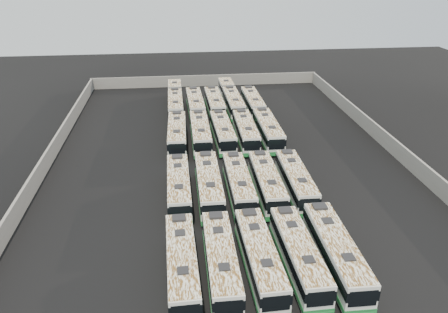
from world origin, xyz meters
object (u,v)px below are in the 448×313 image
bus_midfront_left (209,185)px  bus_back_center (215,104)px  bus_front_center (260,257)px  bus_back_right (231,98)px  bus_midback_left (200,133)px  bus_midback_far_right (268,130)px  bus_front_far_left (182,264)px  bus_midfront_far_left (179,187)px  bus_midfront_center (239,184)px  bus_back_far_left (175,100)px  bus_midback_right (246,131)px  bus_front_far_right (336,252)px  bus_back_far_right (253,103)px  bus_midfront_right (267,183)px  bus_back_left (195,105)px  bus_midback_center (223,132)px  bus_front_left (221,261)px  bus_midfront_far_right (296,181)px  bus_front_right (298,254)px  bus_midback_far_left (177,134)px

bus_midfront_left → bus_back_center: bearing=83.7°
bus_front_center → bus_back_right: bus_back_right is taller
bus_midback_left → bus_midback_far_right: (9.57, -0.02, 0.02)m
bus_front_far_left → bus_midfront_far_left: size_ratio=1.00×
bus_midfront_center → bus_back_far_left: 31.68m
bus_midfront_far_left → bus_midback_right: 17.86m
bus_front_far_right → bus_back_far_right: 40.65m
bus_midfront_far_left → bus_midfront_center: size_ratio=1.01×
bus_midfront_far_left → bus_front_far_right: bearing=-45.4°
bus_midfront_right → bus_back_left: bus_back_left is taller
bus_front_far_left → bus_midback_right: size_ratio=0.98×
bus_midback_left → bus_midback_center: size_ratio=1.02×
bus_front_left → bus_midback_right: bearing=77.3°
bus_front_far_left → bus_midfront_far_right: bearing=43.9°
bus_front_right → bus_back_left: 41.05m
bus_back_far_right → bus_front_far_right: bearing=-90.1°
bus_front_left → bus_midback_center: bearing=83.8°
bus_front_far_right → bus_back_right: 43.97m
bus_front_far_left → bus_back_left: size_ratio=0.97×
bus_front_center → bus_front_right: bearing=-0.6°
bus_front_far_left → bus_midfront_far_left: bearing=88.8°
bus_midfront_far_left → bus_midback_center: (6.43, 15.18, 0.01)m
bus_front_far_left → bus_front_center: bearing=0.2°
bus_midfront_far_left → bus_midfront_far_right: 12.85m
bus_front_right → bus_back_center: 40.82m
bus_front_far_left → bus_midfront_far_left: bus_midfront_far_left is taller
bus_midback_far_left → bus_back_right: bus_midback_far_left is taller
bus_midback_far_left → bus_back_far_left: bus_midback_far_left is taller
bus_midback_left → bus_back_right: bus_midback_left is taller
bus_front_far_left → bus_back_far_right: 42.71m
bus_midfront_far_left → bus_midback_left: 15.44m
bus_back_center → bus_midback_right: bearing=-77.2°
bus_midback_far_left → bus_back_center: bearing=64.6°
bus_midback_right → bus_back_left: size_ratio=0.99×
bus_front_far_left → bus_midback_far_left: bus_midback_far_left is taller
bus_midback_left → bus_back_far_right: 15.93m
bus_front_left → bus_midfront_right: bearing=63.7°
bus_front_far_left → bus_midfront_center: (6.47, 12.87, -0.00)m
bus_back_right → bus_midfront_right: bearing=-90.8°
bus_front_left → bus_midfront_left: 12.80m
bus_front_right → bus_midfront_right: 12.58m
bus_midback_far_left → bus_front_right: bearing=-69.8°
bus_midfront_far_left → bus_front_right: bearing=-53.0°
bus_front_center → bus_midfront_left: bus_midfront_left is taller
bus_back_right → bus_front_center: bearing=-95.0°
bus_back_far_left → bus_midback_center: bearing=-67.9°
bus_front_left → bus_back_left: bearing=90.2°
bus_midfront_far_left → bus_back_far_left: size_ratio=0.65×
bus_midfront_far_left → bus_midfront_left: 3.24m
bus_midback_right → bus_midback_center: bearing=178.1°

